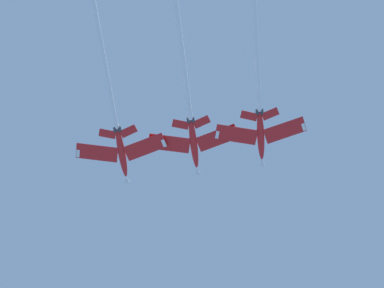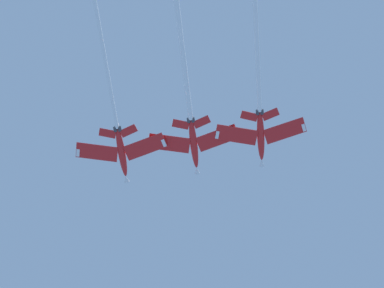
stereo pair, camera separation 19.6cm
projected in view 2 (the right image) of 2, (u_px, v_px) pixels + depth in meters
jet_inner_left at (117, 129)px, 160.10m from camera, size 27.11×35.70×13.03m
jet_centre at (189, 108)px, 159.63m from camera, size 27.17×35.53×12.51m
jet_inner_right at (259, 106)px, 159.33m from camera, size 27.42×34.37×12.91m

